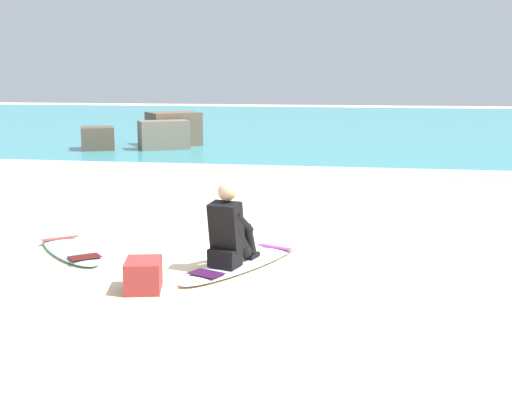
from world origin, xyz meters
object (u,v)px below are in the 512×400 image
at_px(surfboard_main, 245,261).
at_px(surfer_seated, 229,233).
at_px(surfboard_spare_near, 71,249).
at_px(beach_bag, 143,275).

bearing_deg(surfboard_main, surfer_seated, -117.60).
relative_size(surfboard_spare_near, beach_bag, 3.56).
xyz_separation_m(surfboard_spare_near, beach_bag, (1.41, -1.31, 0.12)).
bearing_deg(surfboard_main, surfboard_spare_near, 175.50).
relative_size(surfer_seated, beach_bag, 1.97).
height_order(surfboard_main, beach_bag, beach_bag).
bearing_deg(surfboard_main, beach_bag, -126.86).
xyz_separation_m(surfer_seated, surfboard_spare_near, (-2.13, 0.43, -0.40)).
relative_size(surfboard_main, beach_bag, 4.85).
bearing_deg(surfer_seated, surfboard_spare_near, 168.70).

